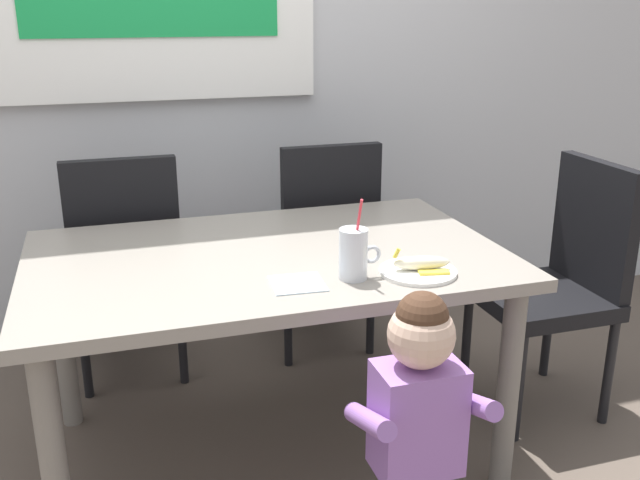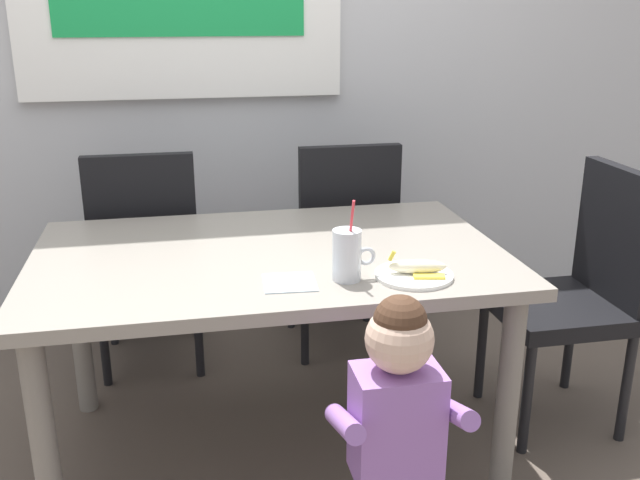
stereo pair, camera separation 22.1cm
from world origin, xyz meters
name	(u,v)px [view 2 (the right image)]	position (x,y,z in m)	size (l,w,h in m)	color
ground_plane	(274,447)	(0.00, 0.00, 0.00)	(24.00, 24.00, 0.00)	brown
back_wall	(232,16)	(0.00, 1.08, 1.45)	(6.40, 0.17, 2.90)	silver
dining_table	(270,277)	(0.00, 0.00, 0.65)	(1.51, 0.96, 0.74)	gray
dining_chair_left	(146,250)	(-0.42, 0.68, 0.54)	(0.44, 0.44, 0.96)	black
dining_chair_right	(343,236)	(0.41, 0.69, 0.54)	(0.44, 0.45, 0.96)	black
dining_chair_far	(581,283)	(1.13, -0.01, 0.54)	(0.44, 0.44, 0.96)	black
toddler_standing	(397,411)	(0.23, -0.67, 0.53)	(0.33, 0.24, 0.84)	#3F4760
milk_cup	(347,258)	(0.19, -0.29, 0.80)	(0.13, 0.09, 0.25)	silver
snack_plate	(414,275)	(0.38, -0.31, 0.74)	(0.23, 0.23, 0.01)	white
peeled_banana	(418,267)	(0.40, -0.31, 0.77)	(0.18, 0.12, 0.07)	#F4EAC6
paper_napkin	(290,282)	(0.02, -0.29, 0.74)	(0.15, 0.15, 0.00)	silver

